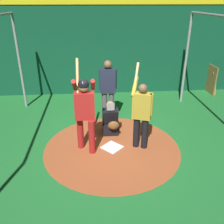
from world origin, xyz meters
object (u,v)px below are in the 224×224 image
at_px(home_plate, 112,147).
at_px(batter, 85,109).
at_px(visitor, 141,112).
at_px(bat_rack, 210,79).
at_px(catcher, 111,121).
at_px(umpire, 108,88).

distance_m(home_plate, batter, 1.21).
bearing_deg(home_plate, visitor, 90.31).
xyz_separation_m(batter, bat_rack, (-3.69, 4.66, -0.57)).
distance_m(home_plate, bat_rack, 5.49).
bearing_deg(bat_rack, batter, -51.63).
relative_size(batter, visitor, 1.06).
height_order(catcher, visitor, visitor).
height_order(home_plate, visitor, visitor).
relative_size(home_plate, batter, 0.20).
bearing_deg(umpire, batter, -21.97).
distance_m(home_plate, umpire, 1.81).
relative_size(home_plate, catcher, 0.45).
height_order(home_plate, catcher, catcher).
bearing_deg(batter, visitor, 91.15).
bearing_deg(batter, bat_rack, 128.37).
relative_size(batter, bat_rack, 1.97).
relative_size(umpire, bat_rack, 1.68).
height_order(batter, visitor, batter).
distance_m(home_plate, catcher, 0.77).
height_order(visitor, bat_rack, visitor).
bearing_deg(umpire, visitor, 23.92).
bearing_deg(visitor, batter, -67.50).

